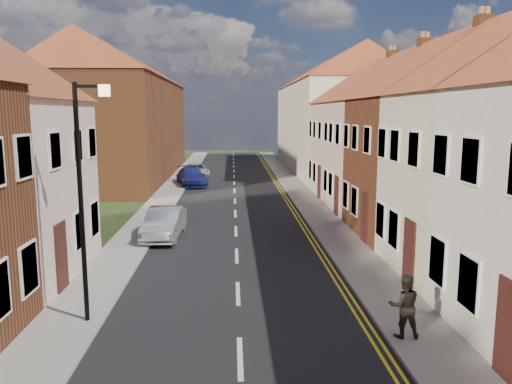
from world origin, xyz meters
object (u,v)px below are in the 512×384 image
car_far (191,177)px  car_distant (196,170)px  car_mid (164,223)px  lamppost (84,189)px  pedestrian_right (404,306)px

car_far → car_distant: car_far is taller
car_mid → car_far: (-0.10, 15.88, 0.01)m
car_far → car_distant: 5.18m
car_mid → car_distant: (-0.10, 21.06, -0.10)m
lamppost → car_mid: 9.42m
car_distant → pedestrian_right: 32.13m
pedestrian_right → car_far: bearing=-70.1°
car_mid → car_far: size_ratio=0.87×
lamppost → pedestrian_right: 8.26m
car_far → car_distant: (0.00, 5.18, -0.11)m
car_mid → pedestrian_right: bearing=-52.7°
car_mid → car_far: 15.88m
car_far → pedestrian_right: 27.10m
lamppost → car_far: lamppost is taller
car_far → car_mid: bearing=-102.8°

